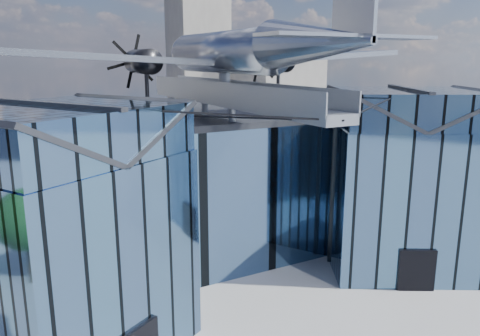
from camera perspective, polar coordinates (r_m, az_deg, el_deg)
ground_plane at (r=29.07m, az=1.96°, el=-14.77°), size 120.00×120.00×0.00m
museum at (r=31.85m, az=-3.30°, el=-1.53°), size 32.88×24.50×17.60m
bg_towers at (r=74.07m, az=-17.57°, el=9.82°), size 77.00×24.50×26.00m
tree_side_e at (r=50.30m, az=21.33°, el=1.11°), size 3.95×3.95×5.71m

